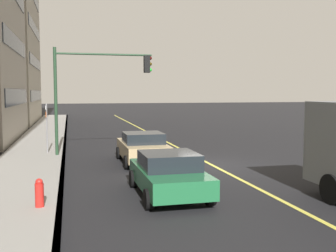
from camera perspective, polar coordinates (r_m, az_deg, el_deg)
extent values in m
plane|color=black|center=(18.42, 6.07, -5.46)|extent=(200.00, 200.00, 0.00)
cube|color=gray|center=(17.42, -19.70, -6.07)|extent=(80.00, 3.12, 0.15)
cube|color=slate|center=(17.33, -14.80, -6.00)|extent=(80.00, 0.16, 0.15)
cube|color=#D8CC4C|center=(18.42, 6.07, -5.45)|extent=(80.00, 0.16, 0.01)
cube|color=#262D38|center=(30.25, -20.65, 3.91)|extent=(11.55, 0.06, 1.10)
cube|color=#262D38|center=(30.44, -20.86, 10.88)|extent=(11.55, 0.06, 1.10)
cube|color=#262D38|center=(47.12, -18.24, 4.17)|extent=(13.99, 0.06, 1.10)
cube|color=#262D38|center=(47.23, -18.36, 8.58)|extent=(13.99, 0.06, 1.10)
cube|color=#262D38|center=(47.62, -18.48, 12.96)|extent=(13.99, 0.06, 1.10)
cube|color=#1E6038|center=(12.81, 0.06, -7.30)|extent=(4.15, 1.87, 0.59)
cube|color=black|center=(12.63, 0.15, -4.95)|extent=(1.83, 1.72, 0.50)
cylinder|color=black|center=(14.01, -4.97, -7.50)|extent=(0.60, 0.22, 0.60)
cylinder|color=black|center=(14.40, 2.30, -7.15)|extent=(0.60, 0.22, 0.60)
cylinder|color=black|center=(11.39, -2.80, -10.39)|extent=(0.60, 0.22, 0.60)
cylinder|color=black|center=(11.87, 6.04, -9.79)|extent=(0.60, 0.22, 0.60)
cube|color=tan|center=(18.63, -3.66, -3.36)|extent=(4.14, 1.89, 0.67)
cube|color=black|center=(18.34, -3.55, -1.69)|extent=(1.81, 1.74, 0.47)
cylinder|color=black|center=(19.88, -6.99, -3.83)|extent=(0.60, 0.22, 0.60)
cylinder|color=black|center=(20.19, -1.76, -3.67)|extent=(0.60, 0.22, 0.60)
cylinder|color=black|center=(17.21, -5.89, -5.18)|extent=(0.60, 0.22, 0.60)
cylinder|color=black|center=(17.56, 0.12, -4.95)|extent=(0.60, 0.22, 0.60)
cylinder|color=black|center=(12.83, 22.41, -8.32)|extent=(0.90, 0.28, 0.90)
cylinder|color=#1E3823|center=(20.64, -15.70, 3.17)|extent=(0.16, 0.16, 5.50)
cylinder|color=#1E3823|center=(20.78, -9.05, 10.06)|extent=(0.10, 4.86, 0.10)
cube|color=black|center=(21.05, -3.04, 8.82)|extent=(0.28, 0.30, 0.90)
sphere|color=#360605|center=(21.10, -2.56, 9.63)|extent=(0.18, 0.18, 0.18)
sphere|color=#392905|center=(21.08, -2.55, 8.81)|extent=(0.18, 0.18, 0.18)
sphere|color=green|center=(21.06, -2.55, 8.00)|extent=(0.18, 0.18, 0.18)
cylinder|color=slate|center=(21.56, -16.88, -0.52)|extent=(0.08, 0.08, 2.70)
cube|color=white|center=(21.49, -17.01, 2.53)|extent=(0.60, 0.02, 0.20)
cube|color=#DB5919|center=(21.51, -16.99, 1.60)|extent=(0.44, 0.02, 0.28)
cylinder|color=red|center=(11.69, -17.85, -9.72)|extent=(0.24, 0.24, 0.80)
sphere|color=red|center=(11.58, -17.91, -7.62)|extent=(0.20, 0.20, 0.20)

